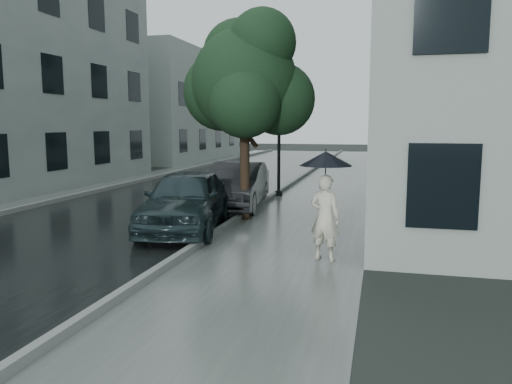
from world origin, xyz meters
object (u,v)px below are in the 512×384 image
(car_far, at_px, (237,185))
(lamp_post, at_px, (275,121))
(pedestrian, at_px, (325,217))
(street_tree, at_px, (246,81))
(car_near, at_px, (186,200))

(car_far, bearing_deg, lamp_post, 73.12)
(car_far, bearing_deg, pedestrian, -64.01)
(street_tree, xyz_separation_m, car_far, (-0.75, 1.67, -3.12))
(car_near, bearing_deg, lamp_post, 72.73)
(street_tree, height_order, car_far, street_tree)
(pedestrian, bearing_deg, street_tree, -36.91)
(lamp_post, relative_size, car_far, 1.11)
(lamp_post, height_order, car_near, lamp_post)
(pedestrian, height_order, car_near, pedestrian)
(pedestrian, relative_size, street_tree, 0.30)
(street_tree, distance_m, lamp_post, 4.81)
(street_tree, bearing_deg, pedestrian, -55.33)
(lamp_post, bearing_deg, car_near, -86.90)
(pedestrian, xyz_separation_m, car_far, (-3.41, 5.51, -0.12))
(car_far, bearing_deg, car_near, -100.90)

